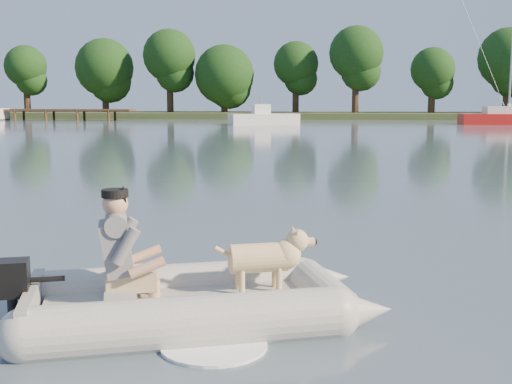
# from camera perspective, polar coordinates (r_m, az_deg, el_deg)

# --- Properties ---
(water) EXTENTS (160.00, 160.00, 0.00)m
(water) POSITION_cam_1_polar(r_m,az_deg,el_deg) (6.42, -1.13, -9.55)
(water) COLOR slate
(water) RESTS_ON ground
(shore_bank) EXTENTS (160.00, 12.00, 0.70)m
(shore_bank) POSITION_cam_1_polar(r_m,az_deg,el_deg) (68.09, 5.58, 6.77)
(shore_bank) COLOR #47512D
(shore_bank) RESTS_ON water
(dock) EXTENTS (18.00, 2.00, 1.04)m
(dock) POSITION_cam_1_polar(r_m,az_deg,el_deg) (63.96, -18.68, 6.53)
(dock) COLOR #4C331E
(dock) RESTS_ON water
(treeline) EXTENTS (84.66, 7.35, 9.27)m
(treeline) POSITION_cam_1_polar(r_m,az_deg,el_deg) (67.40, 10.61, 10.95)
(treeline) COLOR #332316
(treeline) RESTS_ON shore_bank
(dinghy) EXTENTS (5.40, 4.77, 1.29)m
(dinghy) POSITION_cam_1_polar(r_m,az_deg,el_deg) (5.74, -5.54, -6.10)
(dinghy) COLOR #989893
(dinghy) RESTS_ON water
(man) EXTENTS (0.82, 0.76, 1.00)m
(man) POSITION_cam_1_polar(r_m,az_deg,el_deg) (5.71, -12.10, -4.53)
(man) COLOR slate
(man) RESTS_ON dinghy
(dog) EXTENTS (0.92, 0.57, 0.57)m
(dog) POSITION_cam_1_polar(r_m,az_deg,el_deg) (5.90, 0.23, -6.32)
(dog) COLOR tan
(dog) RESTS_ON dinghy
(outboard_motor) EXTENTS (0.45, 0.38, 0.73)m
(outboard_motor) POSITION_cam_1_polar(r_m,az_deg,el_deg) (5.84, -20.85, -8.98)
(outboard_motor) COLOR black
(outboard_motor) RESTS_ON dinghy
(motorboat) EXTENTS (5.87, 3.95, 2.32)m
(motorboat) POSITION_cam_1_polar(r_m,az_deg,el_deg) (49.78, 0.69, 7.21)
(motorboat) COLOR white
(motorboat) RESTS_ON water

